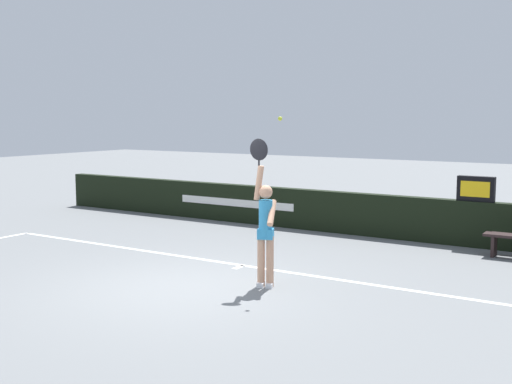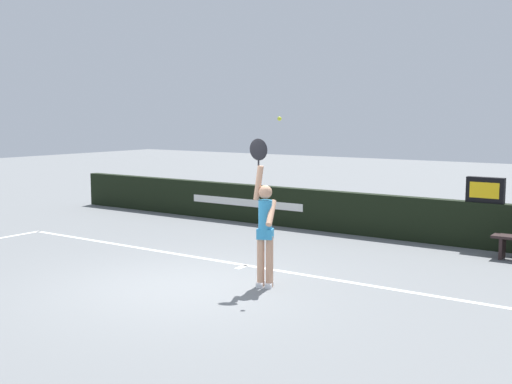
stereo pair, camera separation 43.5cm
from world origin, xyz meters
TOP-DOWN VIEW (x-y plane):
  - ground_plane at (0.00, 0.00)m, footprint 60.00×60.00m
  - court_lines at (0.00, -1.14)m, footprint 12.07×5.92m
  - back_wall at (-0.00, 5.67)m, footprint 17.07×0.26m
  - speed_display at (3.09, 5.67)m, footprint 0.74×0.17m
  - tennis_player at (1.07, 0.75)m, footprint 0.50×0.43m
  - tennis_ball at (1.30, 0.81)m, footprint 0.07×0.07m

SIDE VIEW (x-z plane):
  - ground_plane at x=0.00m, z-range 0.00..0.00m
  - court_lines at x=0.00m, z-range 0.00..0.00m
  - back_wall at x=0.00m, z-range 0.00..0.95m
  - tennis_player at x=1.07m, z-range -0.21..2.14m
  - speed_display at x=3.09m, z-range 0.95..1.46m
  - tennis_ball at x=1.30m, z-range 2.61..2.67m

